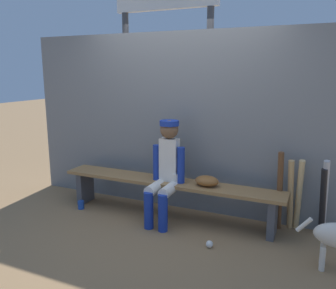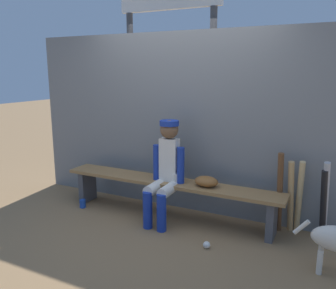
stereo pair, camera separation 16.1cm
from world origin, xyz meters
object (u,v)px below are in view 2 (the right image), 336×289
bat_wood_natural (299,197)px  baseball (207,245)px  bat_wood_dark (280,193)px  cup_on_bench (175,178)px  baseball_glove (206,181)px  bat_aluminum_silver (325,200)px  bat_aluminum_black (323,205)px  scoreboard (173,15)px  dugout_bench (168,188)px  cup_on_ground (83,204)px  bat_wood_tan (291,197)px  player_seated (165,168)px

bat_wood_natural → baseball: size_ratio=11.49×
bat_wood_dark → baseball: size_ratio=12.53×
bat_wood_natural → cup_on_bench: bat_wood_natural is taller
baseball_glove → bat_aluminum_silver: bat_aluminum_silver is taller
bat_aluminum_silver → bat_aluminum_black: (-0.01, -0.02, -0.04)m
scoreboard → baseball: bearing=-54.7°
dugout_bench → cup_on_ground: size_ratio=25.56×
baseball_glove → bat_wood_tan: bat_wood_tan is taller
cup_on_ground → bat_aluminum_silver: bearing=8.9°
dugout_bench → scoreboard: size_ratio=0.75×
player_seated → cup_on_ground: (-1.17, -0.13, -0.61)m
player_seated → bat_wood_natural: (1.48, 0.37, -0.24)m
bat_wood_dark → cup_on_ground: size_ratio=8.43×
bat_wood_dark → bat_aluminum_silver: (0.46, 0.03, -0.02)m
bat_wood_dark → bat_aluminum_black: 0.45m
bat_aluminum_silver → cup_on_bench: size_ratio=8.13×
bat_wood_dark → bat_wood_natural: bat_wood_dark is taller
player_seated → dugout_bench: bearing=98.7°
dugout_bench → bat_aluminum_silver: bearing=7.1°
bat_wood_tan → cup_on_bench: bat_wood_tan is taller
player_seated → cup_on_bench: player_seated is taller
bat_aluminum_silver → cup_on_ground: bearing=-171.1°
cup_on_bench → bat_aluminum_silver: bearing=9.0°
cup_on_bench → dugout_bench: bearing=160.3°
baseball_glove → cup_on_bench: bearing=-174.0°
bat_wood_tan → bat_aluminum_silver: (0.35, -0.01, 0.02)m
bat_aluminum_black → cup_on_bench: bearing=-171.5°
bat_wood_tan → dugout_bench: bearing=-170.5°
player_seated → scoreboard: (-0.55, 1.32, 1.92)m
player_seated → bat_wood_tan: bearing=14.0°
bat_wood_dark → bat_aluminum_black: bearing=1.8°
bat_wood_natural → cup_on_ground: 2.72m
bat_wood_tan → bat_aluminum_black: 0.34m
bat_aluminum_black → bat_wood_natural: bearing=166.7°
cup_on_bench → baseball_glove: bearing=6.0°
cup_on_ground → cup_on_bench: cup_on_bench is taller
bat_wood_natural → bat_aluminum_black: bearing=-13.3°
bat_aluminum_silver → dugout_bench: bearing=-172.9°
bat_wood_dark → cup_on_bench: size_ratio=8.43×
baseball_glove → bat_wood_dark: (0.80, 0.19, -0.07)m
bat_wood_dark → bat_wood_natural: 0.22m
cup_on_ground → dugout_bench: bearing=11.6°
bat_wood_dark → cup_on_bench: bearing=-169.1°
bat_aluminum_black → baseball: (-1.04, -0.73, -0.36)m
cup_on_ground → cup_on_bench: (1.27, 0.20, 0.48)m
bat_aluminum_silver → bat_aluminum_black: 0.05m
dugout_bench → player_seated: size_ratio=2.31×
baseball_glove → bat_wood_natural: 1.04m
cup_on_ground → scoreboard: size_ratio=0.03×
baseball_glove → cup_on_ground: size_ratio=2.55×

